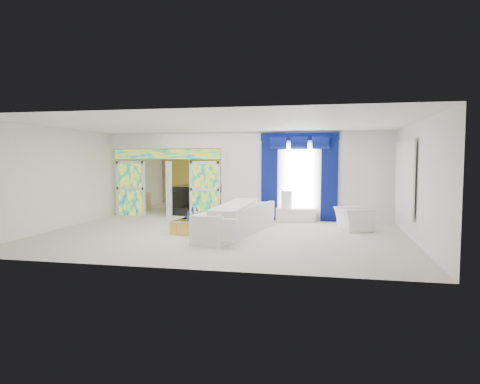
% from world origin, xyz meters
% --- Properties ---
extents(floor, '(12.00, 12.00, 0.00)m').
position_xyz_m(floor, '(0.00, 0.00, 0.00)').
color(floor, '#B7AF9E').
rests_on(floor, ground).
extents(dividing_wall, '(5.70, 0.18, 3.00)m').
position_xyz_m(dividing_wall, '(2.15, 1.00, 1.50)').
color(dividing_wall, white).
rests_on(dividing_wall, ground).
extents(dividing_header, '(4.30, 0.18, 0.55)m').
position_xyz_m(dividing_header, '(-2.85, 1.00, 2.73)').
color(dividing_header, white).
rests_on(dividing_header, dividing_wall).
extents(stained_panel_left, '(0.95, 0.04, 2.00)m').
position_xyz_m(stained_panel_left, '(-4.28, 1.00, 1.00)').
color(stained_panel_left, '#994C3F').
rests_on(stained_panel_left, ground).
extents(stained_panel_right, '(0.95, 0.04, 2.00)m').
position_xyz_m(stained_panel_right, '(-1.42, 1.00, 1.00)').
color(stained_panel_right, '#994C3F').
rests_on(stained_panel_right, ground).
extents(stained_transom, '(4.00, 0.05, 0.35)m').
position_xyz_m(stained_transom, '(-2.85, 1.00, 2.25)').
color(stained_transom, '#994C3F').
rests_on(stained_transom, dividing_header).
extents(window_pane, '(1.00, 0.02, 2.30)m').
position_xyz_m(window_pane, '(1.90, 0.90, 1.45)').
color(window_pane, white).
rests_on(window_pane, dividing_wall).
extents(blue_drape_left, '(0.55, 0.10, 2.80)m').
position_xyz_m(blue_drape_left, '(0.90, 0.87, 1.40)').
color(blue_drape_left, '#080349').
rests_on(blue_drape_left, ground).
extents(blue_drape_right, '(0.55, 0.10, 2.80)m').
position_xyz_m(blue_drape_right, '(2.90, 0.87, 1.40)').
color(blue_drape_right, '#080349').
rests_on(blue_drape_right, ground).
extents(blue_pelmet, '(2.60, 0.12, 0.25)m').
position_xyz_m(blue_pelmet, '(1.90, 0.87, 2.82)').
color(blue_pelmet, '#080349').
rests_on(blue_pelmet, dividing_wall).
extents(wall_mirror, '(0.04, 2.70, 1.90)m').
position_xyz_m(wall_mirror, '(4.94, -1.00, 1.55)').
color(wall_mirror, white).
rests_on(wall_mirror, ground).
extents(gold_curtains, '(9.70, 0.12, 2.90)m').
position_xyz_m(gold_curtains, '(0.00, 5.90, 1.50)').
color(gold_curtains, '#AC9D29').
rests_on(gold_curtains, ground).
extents(white_sofa, '(1.59, 3.90, 0.73)m').
position_xyz_m(white_sofa, '(0.41, -2.13, 0.36)').
color(white_sofa, silver).
rests_on(white_sofa, ground).
extents(coffee_table, '(0.89, 1.74, 0.37)m').
position_xyz_m(coffee_table, '(-0.94, -1.83, 0.19)').
color(coffee_table, gold).
rests_on(coffee_table, ground).
extents(console_table, '(1.35, 0.59, 0.43)m').
position_xyz_m(console_table, '(1.81, 0.62, 0.22)').
color(console_table, white).
rests_on(console_table, ground).
extents(table_lamp, '(0.36, 0.36, 0.58)m').
position_xyz_m(table_lamp, '(1.51, 0.62, 0.72)').
color(table_lamp, white).
rests_on(table_lamp, console_table).
extents(armchair, '(1.18, 1.26, 0.66)m').
position_xyz_m(armchair, '(3.60, -0.80, 0.33)').
color(armchair, silver).
rests_on(armchair, ground).
extents(grand_piano, '(1.58, 2.04, 1.01)m').
position_xyz_m(grand_piano, '(-2.38, 2.95, 0.51)').
color(grand_piano, black).
rests_on(grand_piano, ground).
extents(piano_bench, '(0.85, 0.35, 0.28)m').
position_xyz_m(piano_bench, '(-2.38, 1.35, 0.14)').
color(piano_bench, black).
rests_on(piano_bench, ground).
extents(tv_console, '(0.51, 0.47, 0.73)m').
position_xyz_m(tv_console, '(-4.44, 2.42, 0.36)').
color(tv_console, '#A38C51').
rests_on(tv_console, ground).
extents(chandelier, '(0.60, 0.60, 0.60)m').
position_xyz_m(chandelier, '(-2.30, 3.40, 2.65)').
color(chandelier, gold).
rests_on(chandelier, ceiling).
extents(decanters, '(0.20, 1.23, 0.27)m').
position_xyz_m(decanters, '(-0.94, -1.89, 0.46)').
color(decanters, navy).
rests_on(decanters, coffee_table).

